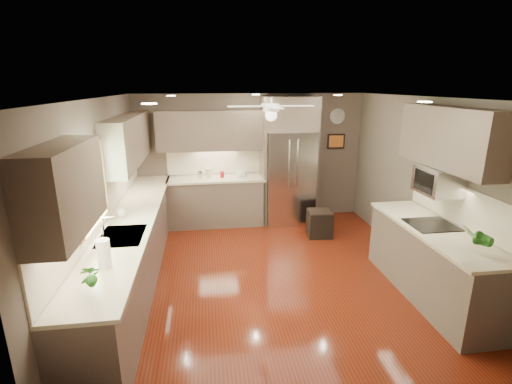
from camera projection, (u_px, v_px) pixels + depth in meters
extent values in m
plane|color=#4A1609|center=(273.00, 275.00, 5.39)|extent=(5.00, 5.00, 0.00)
plane|color=white|center=(276.00, 98.00, 4.69)|extent=(5.00, 5.00, 0.00)
plane|color=brown|center=(251.00, 158.00, 7.42)|extent=(4.50, 0.00, 4.50)
plane|color=brown|center=(339.00, 289.00, 2.66)|extent=(4.50, 0.00, 4.50)
plane|color=brown|center=(101.00, 199.00, 4.74)|extent=(0.00, 5.00, 5.00)
plane|color=brown|center=(427.00, 186.00, 5.34)|extent=(0.00, 5.00, 5.00)
cylinder|color=silver|center=(200.00, 174.00, 7.08)|extent=(0.12, 0.12, 0.15)
cylinder|color=#BBBA8C|center=(209.00, 173.00, 7.09)|extent=(0.15, 0.15, 0.20)
cylinder|color=maroon|center=(222.00, 174.00, 7.12)|extent=(0.10, 0.10, 0.12)
imported|color=white|center=(121.00, 212.00, 4.96)|extent=(0.10, 0.10, 0.18)
imported|color=#22611B|center=(88.00, 276.00, 3.15)|extent=(0.19, 0.16, 0.31)
imported|color=#22611B|center=(476.00, 236.00, 3.92)|extent=(0.23, 0.21, 0.35)
imported|color=#BBBA8C|center=(241.00, 176.00, 7.15)|extent=(0.26, 0.26, 0.06)
cube|color=brown|center=(134.00, 250.00, 5.15)|extent=(0.60, 4.70, 0.90)
cube|color=beige|center=(131.00, 218.00, 5.02)|extent=(0.65, 4.70, 0.04)
cube|color=beige|center=(106.00, 199.00, 4.90)|extent=(0.02, 4.70, 0.50)
cube|color=brown|center=(216.00, 202.00, 7.26)|extent=(1.85, 0.60, 0.90)
cube|color=beige|center=(216.00, 179.00, 7.11)|extent=(1.85, 0.65, 0.04)
cube|color=beige|center=(215.00, 161.00, 7.33)|extent=(1.85, 0.02, 0.50)
cube|color=brown|center=(65.00, 189.00, 3.08)|extent=(0.33, 1.20, 0.75)
cube|color=brown|center=(129.00, 140.00, 5.84)|extent=(0.33, 2.40, 0.75)
cube|color=brown|center=(214.00, 131.00, 7.00)|extent=(2.15, 0.33, 0.75)
cube|color=brown|center=(449.00, 138.00, 4.58)|extent=(0.33, 1.70, 0.75)
cube|color=#BFF2B2|center=(88.00, 187.00, 4.18)|extent=(0.01, 1.00, 0.80)
cube|color=brown|center=(86.00, 149.00, 4.07)|extent=(0.05, 1.12, 0.06)
cube|color=brown|center=(95.00, 222.00, 4.31)|extent=(0.05, 1.12, 0.06)
cube|color=brown|center=(75.00, 201.00, 3.68)|extent=(0.05, 0.06, 0.80)
cube|color=brown|center=(103.00, 176.00, 4.69)|extent=(0.05, 0.06, 0.80)
cube|color=silver|center=(122.00, 237.00, 4.40)|extent=(0.50, 0.70, 0.03)
cube|color=#262626|center=(122.00, 239.00, 4.41)|extent=(0.44, 0.62, 0.05)
cylinder|color=silver|center=(103.00, 228.00, 4.34)|extent=(0.02, 0.02, 0.24)
cylinder|color=silver|center=(107.00, 218.00, 4.31)|extent=(0.16, 0.02, 0.02)
cube|color=silver|center=(289.00, 177.00, 7.26)|extent=(0.92, 0.72, 1.82)
cube|color=black|center=(292.00, 195.00, 7.01)|extent=(0.88, 0.02, 0.02)
cube|color=black|center=(293.00, 164.00, 6.84)|extent=(0.01, 0.02, 1.00)
cylinder|color=silver|center=(290.00, 165.00, 6.80)|extent=(0.02, 0.02, 0.90)
cylinder|color=silver|center=(298.00, 164.00, 6.82)|extent=(0.02, 0.02, 0.90)
cube|color=brown|center=(290.00, 114.00, 6.98)|extent=(1.04, 0.60, 0.63)
cube|color=brown|center=(263.00, 178.00, 7.25)|extent=(0.06, 0.60, 1.82)
cube|color=brown|center=(313.00, 176.00, 7.39)|extent=(0.06, 0.60, 1.82)
cube|color=brown|center=(432.00, 263.00, 4.76)|extent=(0.65, 2.20, 0.90)
cube|color=beige|center=(436.00, 229.00, 4.63)|extent=(0.70, 2.20, 0.04)
cube|color=beige|center=(463.00, 207.00, 4.59)|extent=(0.02, 2.20, 0.50)
cube|color=black|center=(431.00, 225.00, 4.72)|extent=(0.56, 0.52, 0.01)
cube|color=silver|center=(439.00, 181.00, 4.73)|extent=(0.42, 0.55, 0.34)
cube|color=black|center=(423.00, 181.00, 4.70)|extent=(0.02, 0.40, 0.26)
cylinder|color=white|center=(271.00, 100.00, 4.99)|extent=(0.03, 0.03, 0.08)
cylinder|color=white|center=(271.00, 108.00, 5.02)|extent=(0.22, 0.22, 0.10)
sphere|color=white|center=(271.00, 115.00, 5.04)|extent=(0.16, 0.16, 0.16)
cube|color=white|center=(296.00, 106.00, 5.06)|extent=(0.48, 0.11, 0.01)
cube|color=white|center=(267.00, 105.00, 5.34)|extent=(0.11, 0.48, 0.01)
cube|color=white|center=(246.00, 106.00, 4.96)|extent=(0.48, 0.11, 0.01)
cube|color=white|center=(276.00, 108.00, 4.68)|extent=(0.11, 0.48, 0.01)
cylinder|color=white|center=(171.00, 96.00, 5.74)|extent=(0.14, 0.14, 0.01)
cylinder|color=white|center=(338.00, 95.00, 6.10)|extent=(0.14, 0.14, 0.01)
cylinder|color=white|center=(149.00, 104.00, 3.36)|extent=(0.14, 0.14, 0.01)
cylinder|color=white|center=(425.00, 102.00, 3.73)|extent=(0.14, 0.14, 0.01)
cylinder|color=white|center=(256.00, 95.00, 6.40)|extent=(0.14, 0.14, 0.01)
cylinder|color=white|center=(337.00, 116.00, 7.41)|extent=(0.30, 0.03, 0.30)
cylinder|color=silver|center=(338.00, 116.00, 7.40)|extent=(0.29, 0.00, 0.29)
cube|color=black|center=(336.00, 141.00, 7.55)|extent=(0.36, 0.03, 0.30)
cube|color=#BE6226|center=(336.00, 141.00, 7.53)|extent=(0.30, 0.01, 0.24)
cube|color=black|center=(319.00, 224.00, 6.73)|extent=(0.46, 0.46, 0.47)
cube|color=black|center=(320.00, 212.00, 6.67)|extent=(0.44, 0.44, 0.03)
cylinder|color=white|center=(104.00, 254.00, 3.59)|extent=(0.13, 0.13, 0.30)
cylinder|color=silver|center=(104.00, 253.00, 3.59)|extent=(0.03, 0.03, 0.32)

